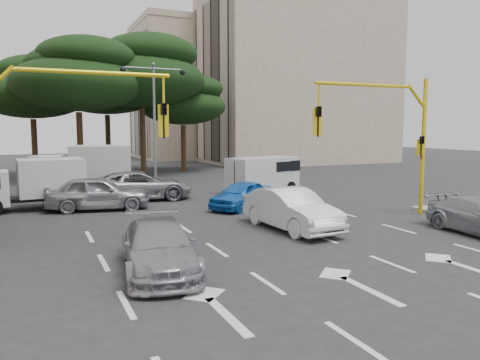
{
  "coord_description": "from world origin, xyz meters",
  "views": [
    {
      "loc": [
        -7.25,
        -13.59,
        3.9
      ],
      "look_at": [
        0.99,
        4.84,
        1.6
      ],
      "focal_mm": 35.0,
      "sensor_mm": 36.0,
      "label": 1
    }
  ],
  "objects_px": {
    "car_silver_wagon": "(159,247)",
    "signal_mast_right": "(392,127)",
    "car_silver_cross_a": "(140,185)",
    "box_truck_b": "(83,169)",
    "street_lamp_center": "(154,103)",
    "box_truck_a": "(32,185)",
    "van_white": "(263,175)",
    "car_blue_compact": "(241,195)",
    "signal_mast_left": "(46,127)",
    "car_silver_cross_b": "(98,193)",
    "car_white_hatch": "(291,209)"
  },
  "relations": [
    {
      "from": "car_silver_wagon",
      "to": "signal_mast_right",
      "type": "bearing_deg",
      "value": 25.79
    },
    {
      "from": "car_silver_cross_a",
      "to": "box_truck_b",
      "type": "distance_m",
      "value": 4.7
    },
    {
      "from": "street_lamp_center",
      "to": "signal_mast_right",
      "type": "bearing_deg",
      "value": -64.09
    },
    {
      "from": "car_silver_wagon",
      "to": "box_truck_a",
      "type": "bearing_deg",
      "value": 113.3
    },
    {
      "from": "box_truck_b",
      "to": "van_white",
      "type": "bearing_deg",
      "value": -102.47
    },
    {
      "from": "car_blue_compact",
      "to": "van_white",
      "type": "xyz_separation_m",
      "value": [
        3.35,
        4.36,
        0.42
      ]
    },
    {
      "from": "signal_mast_right",
      "to": "box_truck_b",
      "type": "relative_size",
      "value": 1.05
    },
    {
      "from": "signal_mast_left",
      "to": "box_truck_a",
      "type": "relative_size",
      "value": 1.24
    },
    {
      "from": "car_blue_compact",
      "to": "box_truck_a",
      "type": "height_order",
      "value": "box_truck_a"
    },
    {
      "from": "van_white",
      "to": "box_truck_b",
      "type": "xyz_separation_m",
      "value": [
        -9.71,
        4.23,
        0.33
      ]
    },
    {
      "from": "car_blue_compact",
      "to": "car_silver_wagon",
      "type": "bearing_deg",
      "value": -70.28
    },
    {
      "from": "car_silver_wagon",
      "to": "box_truck_b",
      "type": "bearing_deg",
      "value": 99.55
    },
    {
      "from": "car_silver_cross_b",
      "to": "box_truck_a",
      "type": "height_order",
      "value": "box_truck_a"
    },
    {
      "from": "signal_mast_left",
      "to": "van_white",
      "type": "bearing_deg",
      "value": 36.85
    },
    {
      "from": "car_silver_cross_b",
      "to": "van_white",
      "type": "xyz_separation_m",
      "value": [
        9.68,
        2.0,
        0.27
      ]
    },
    {
      "from": "street_lamp_center",
      "to": "box_truck_b",
      "type": "xyz_separation_m",
      "value": [
        -4.5,
        -0.77,
        -4.02
      ]
    },
    {
      "from": "box_truck_a",
      "to": "box_truck_b",
      "type": "relative_size",
      "value": 0.85
    },
    {
      "from": "car_white_hatch",
      "to": "box_truck_a",
      "type": "distance_m",
      "value": 12.54
    },
    {
      "from": "car_silver_cross_a",
      "to": "van_white",
      "type": "xyz_separation_m",
      "value": [
        7.21,
        -0.3,
        0.3
      ]
    },
    {
      "from": "street_lamp_center",
      "to": "van_white",
      "type": "height_order",
      "value": "street_lamp_center"
    },
    {
      "from": "signal_mast_left",
      "to": "car_blue_compact",
      "type": "distance_m",
      "value": 10.35
    },
    {
      "from": "car_white_hatch",
      "to": "box_truck_b",
      "type": "bearing_deg",
      "value": 110.04
    },
    {
      "from": "street_lamp_center",
      "to": "box_truck_b",
      "type": "height_order",
      "value": "street_lamp_center"
    },
    {
      "from": "signal_mast_right",
      "to": "signal_mast_left",
      "type": "bearing_deg",
      "value": 180.0
    },
    {
      "from": "car_blue_compact",
      "to": "car_silver_wagon",
      "type": "xyz_separation_m",
      "value": [
        -6.08,
        -8.06,
        0.02
      ]
    },
    {
      "from": "signal_mast_left",
      "to": "box_truck_b",
      "type": "height_order",
      "value": "signal_mast_left"
    },
    {
      "from": "car_blue_compact",
      "to": "van_white",
      "type": "height_order",
      "value": "van_white"
    },
    {
      "from": "car_white_hatch",
      "to": "van_white",
      "type": "distance_m",
      "value": 10.05
    },
    {
      "from": "box_truck_a",
      "to": "signal_mast_left",
      "type": "bearing_deg",
      "value": 179.52
    },
    {
      "from": "car_silver_wagon",
      "to": "van_white",
      "type": "bearing_deg",
      "value": 61.37
    },
    {
      "from": "car_silver_cross_b",
      "to": "car_white_hatch",
      "type": "bearing_deg",
      "value": -129.86
    },
    {
      "from": "signal_mast_left",
      "to": "car_silver_cross_a",
      "type": "height_order",
      "value": "signal_mast_left"
    },
    {
      "from": "car_blue_compact",
      "to": "car_silver_wagon",
      "type": "relative_size",
      "value": 0.83
    },
    {
      "from": "box_truck_a",
      "to": "van_white",
      "type": "bearing_deg",
      "value": -90.97
    },
    {
      "from": "box_truck_a",
      "to": "car_silver_cross_b",
      "type": "bearing_deg",
      "value": -119.3
    },
    {
      "from": "street_lamp_center",
      "to": "car_silver_wagon",
      "type": "distance_m",
      "value": 18.55
    },
    {
      "from": "car_blue_compact",
      "to": "car_silver_cross_a",
      "type": "relative_size",
      "value": 0.69
    },
    {
      "from": "car_silver_cross_b",
      "to": "van_white",
      "type": "distance_m",
      "value": 9.89
    },
    {
      "from": "signal_mast_left",
      "to": "car_silver_cross_a",
      "type": "relative_size",
      "value": 1.08
    },
    {
      "from": "box_truck_b",
      "to": "signal_mast_right",
      "type": "bearing_deg",
      "value": -128.46
    },
    {
      "from": "car_silver_cross_a",
      "to": "car_blue_compact",
      "type": "bearing_deg",
      "value": -134.47
    },
    {
      "from": "car_white_hatch",
      "to": "car_silver_cross_a",
      "type": "distance_m",
      "value": 10.37
    },
    {
      "from": "street_lamp_center",
      "to": "car_white_hatch",
      "type": "height_order",
      "value": "street_lamp_center"
    },
    {
      "from": "car_silver_wagon",
      "to": "van_white",
      "type": "xyz_separation_m",
      "value": [
        9.43,
        12.42,
        0.4
      ]
    },
    {
      "from": "van_white",
      "to": "box_truck_b",
      "type": "relative_size",
      "value": 0.75
    },
    {
      "from": "car_silver_cross_b",
      "to": "box_truck_b",
      "type": "relative_size",
      "value": 0.83
    },
    {
      "from": "box_truck_b",
      "to": "car_silver_cross_b",
      "type": "bearing_deg",
      "value": -168.64
    },
    {
      "from": "car_silver_cross_b",
      "to": "box_truck_a",
      "type": "xyz_separation_m",
      "value": [
        -2.85,
        1.35,
        0.39
      ]
    },
    {
      "from": "car_silver_wagon",
      "to": "box_truck_a",
      "type": "xyz_separation_m",
      "value": [
        -3.1,
        11.77,
        0.52
      ]
    },
    {
      "from": "car_blue_compact",
      "to": "car_silver_cross_b",
      "type": "xyz_separation_m",
      "value": [
        -6.33,
        2.36,
        0.15
      ]
    }
  ]
}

